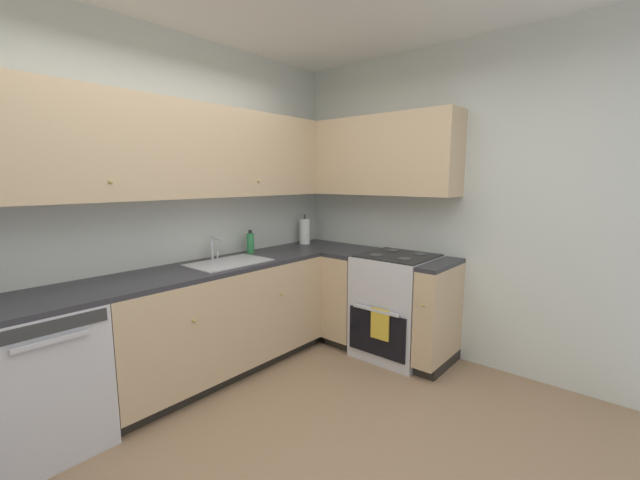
# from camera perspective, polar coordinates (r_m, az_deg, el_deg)

# --- Properties ---
(ground_plane) EXTENTS (3.88, 3.08, 0.02)m
(ground_plane) POSITION_cam_1_polar(r_m,az_deg,el_deg) (2.53, -3.96, -30.15)
(ground_plane) COLOR #937556
(wall_back) EXTENTS (3.98, 0.05, 2.69)m
(wall_back) POSITION_cam_1_polar(r_m,az_deg,el_deg) (3.27, -24.23, 3.96)
(wall_back) COLOR silver
(wall_back) RESTS_ON ground_plane
(wall_right) EXTENTS (0.05, 3.18, 2.69)m
(wall_right) POSITION_cam_1_polar(r_m,az_deg,el_deg) (3.64, 18.05, 4.70)
(wall_right) COLOR silver
(wall_right) RESTS_ON ground_plane
(dishwasher) EXTENTS (0.60, 0.63, 0.87)m
(dishwasher) POSITION_cam_1_polar(r_m,az_deg,el_deg) (2.92, -35.24, -15.90)
(dishwasher) COLOR silver
(dishwasher) RESTS_ON ground_plane
(lower_cabinets_back) EXTENTS (1.85, 0.62, 0.87)m
(lower_cabinets_back) POSITION_cam_1_polar(r_m,az_deg,el_deg) (3.39, -14.38, -11.14)
(lower_cabinets_back) COLOR tan
(lower_cabinets_back) RESTS_ON ground_plane
(countertop_back) EXTENTS (3.05, 0.60, 0.03)m
(countertop_back) POSITION_cam_1_polar(r_m,az_deg,el_deg) (3.26, -14.68, -3.72)
(countertop_back) COLOR #2D2D33
(countertop_back) RESTS_ON lower_cabinets_back
(lower_cabinets_right) EXTENTS (0.62, 1.12, 0.87)m
(lower_cabinets_right) POSITION_cam_1_polar(r_m,az_deg,el_deg) (3.73, 8.73, -9.08)
(lower_cabinets_right) COLOR tan
(lower_cabinets_right) RESTS_ON ground_plane
(countertop_right) EXTENTS (0.60, 1.12, 0.03)m
(countertop_right) POSITION_cam_1_polar(r_m,az_deg,el_deg) (3.62, 8.87, -2.32)
(countertop_right) COLOR #2D2D33
(countertop_right) RESTS_ON lower_cabinets_right
(oven_range) EXTENTS (0.68, 0.62, 1.05)m
(oven_range) POSITION_cam_1_polar(r_m,az_deg,el_deg) (3.67, 10.93, -9.12)
(oven_range) COLOR silver
(oven_range) RESTS_ON ground_plane
(upper_cabinets_back) EXTENTS (2.73, 0.34, 0.70)m
(upper_cabinets_back) POSITION_cam_1_polar(r_m,az_deg,el_deg) (3.23, -19.15, 11.96)
(upper_cabinets_back) COLOR tan
(upper_cabinets_right) EXTENTS (0.32, 1.67, 0.70)m
(upper_cabinets_right) POSITION_cam_1_polar(r_m,az_deg,el_deg) (3.81, 7.22, 11.80)
(upper_cabinets_right) COLOR tan
(sink) EXTENTS (0.63, 0.40, 0.10)m
(sink) POSITION_cam_1_polar(r_m,az_deg,el_deg) (3.30, -12.87, -3.91)
(sink) COLOR #B7B7BC
(sink) RESTS_ON countertop_back
(faucet) EXTENTS (0.07, 0.16, 0.19)m
(faucet) POSITION_cam_1_polar(r_m,az_deg,el_deg) (3.44, -14.95, -0.80)
(faucet) COLOR silver
(faucet) RESTS_ON countertop_back
(soap_bottle) EXTENTS (0.07, 0.07, 0.21)m
(soap_bottle) POSITION_cam_1_polar(r_m,az_deg,el_deg) (3.68, -9.96, -0.41)
(soap_bottle) COLOR #338C4C
(soap_bottle) RESTS_ON countertop_back
(paper_towel_roll) EXTENTS (0.11, 0.11, 0.32)m
(paper_towel_roll) POSITION_cam_1_polar(r_m,az_deg,el_deg) (4.14, -2.21, 1.25)
(paper_towel_roll) COLOR white
(paper_towel_roll) RESTS_ON countertop_back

